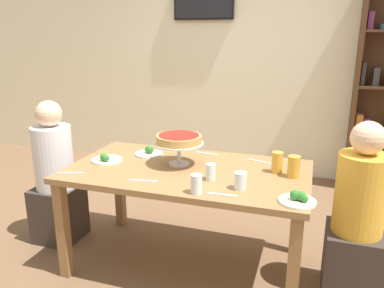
{
  "coord_description": "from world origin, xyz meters",
  "views": [
    {
      "loc": [
        0.79,
        -2.32,
        1.62
      ],
      "look_at": [
        0.0,
        0.1,
        0.89
      ],
      "focal_mm": 35.48,
      "sensor_mm": 36.0,
      "label": 1
    }
  ],
  "objects_px": {
    "salad_plate_far_diner": "(149,152)",
    "water_glass_clear_spare": "(240,181)",
    "diner_head_west": "(56,182)",
    "salad_plate_spare": "(106,159)",
    "water_glass_clear_near": "(196,184)",
    "water_glass_clear_far": "(211,172)",
    "beer_glass_amber_tall": "(294,167)",
    "cutlery_spare_fork": "(222,195)",
    "cutlery_knife_far": "(143,181)",
    "cutlery_fork_far": "(207,153)",
    "deep_dish_pizza_stand": "(179,141)",
    "television": "(204,1)",
    "salad_plate_near_diner": "(298,199)",
    "beer_glass_amber_short": "(277,162)",
    "cutlery_knife_near": "(70,173)",
    "diner_head_east": "(357,225)",
    "cutlery_fork_near": "(259,161)",
    "dining_table": "(188,181)"
  },
  "relations": [
    {
      "from": "salad_plate_far_diner",
      "to": "water_glass_clear_spare",
      "type": "distance_m",
      "value": 0.91
    },
    {
      "from": "diner_head_west",
      "to": "salad_plate_spare",
      "type": "height_order",
      "value": "diner_head_west"
    },
    {
      "from": "water_glass_clear_near",
      "to": "water_glass_clear_far",
      "type": "relative_size",
      "value": 1.07
    },
    {
      "from": "beer_glass_amber_tall",
      "to": "cutlery_spare_fork",
      "type": "distance_m",
      "value": 0.56
    },
    {
      "from": "cutlery_knife_far",
      "to": "cutlery_fork_far",
      "type": "bearing_deg",
      "value": 61.74
    },
    {
      "from": "salad_plate_spare",
      "to": "cutlery_knife_far",
      "type": "relative_size",
      "value": 1.23
    },
    {
      "from": "diner_head_west",
      "to": "water_glass_clear_near",
      "type": "distance_m",
      "value": 1.4
    },
    {
      "from": "deep_dish_pizza_stand",
      "to": "cutlery_fork_far",
      "type": "bearing_deg",
      "value": 68.99
    },
    {
      "from": "television",
      "to": "beer_glass_amber_tall",
      "type": "bearing_deg",
      "value": -59.31
    },
    {
      "from": "salad_plate_near_diner",
      "to": "beer_glass_amber_tall",
      "type": "distance_m",
      "value": 0.4
    },
    {
      "from": "water_glass_clear_far",
      "to": "diner_head_west",
      "type": "bearing_deg",
      "value": 172.5
    },
    {
      "from": "salad_plate_near_diner",
      "to": "cutlery_fork_far",
      "type": "height_order",
      "value": "salad_plate_near_diner"
    },
    {
      "from": "beer_glass_amber_short",
      "to": "cutlery_knife_near",
      "type": "distance_m",
      "value": 1.38
    },
    {
      "from": "diner_head_west",
      "to": "deep_dish_pizza_stand",
      "type": "bearing_deg",
      "value": 2.2
    },
    {
      "from": "water_glass_clear_near",
      "to": "cutlery_fork_far",
      "type": "xyz_separation_m",
      "value": [
        -0.15,
        0.75,
        -0.05
      ]
    },
    {
      "from": "diner_head_west",
      "to": "water_glass_clear_far",
      "type": "height_order",
      "value": "diner_head_west"
    },
    {
      "from": "diner_head_east",
      "to": "cutlery_fork_far",
      "type": "xyz_separation_m",
      "value": [
        -1.07,
        0.36,
        0.25
      ]
    },
    {
      "from": "water_glass_clear_spare",
      "to": "cutlery_knife_far",
      "type": "distance_m",
      "value": 0.61
    },
    {
      "from": "diner_head_east",
      "to": "beer_glass_amber_short",
      "type": "relative_size",
      "value": 8.15
    },
    {
      "from": "television",
      "to": "deep_dish_pizza_stand",
      "type": "bearing_deg",
      "value": -78.11
    },
    {
      "from": "salad_plate_near_diner",
      "to": "water_glass_clear_near",
      "type": "distance_m",
      "value": 0.57
    },
    {
      "from": "diner_head_west",
      "to": "cutlery_fork_far",
      "type": "bearing_deg",
      "value": 16.7
    },
    {
      "from": "salad_plate_near_diner",
      "to": "beer_glass_amber_tall",
      "type": "relative_size",
      "value": 1.45
    },
    {
      "from": "beer_glass_amber_short",
      "to": "beer_glass_amber_tall",
      "type": "bearing_deg",
      "value": -26.85
    },
    {
      "from": "cutlery_knife_near",
      "to": "cutlery_fork_near",
      "type": "bearing_deg",
      "value": 9.93
    },
    {
      "from": "diner_head_west",
      "to": "diner_head_east",
      "type": "height_order",
      "value": "same"
    },
    {
      "from": "television",
      "to": "cutlery_knife_far",
      "type": "xyz_separation_m",
      "value": [
        0.32,
        -2.41,
        -1.25
      ]
    },
    {
      "from": "water_glass_clear_near",
      "to": "cutlery_knife_near",
      "type": "bearing_deg",
      "value": 176.54
    },
    {
      "from": "salad_plate_near_diner",
      "to": "water_glass_clear_near",
      "type": "height_order",
      "value": "water_glass_clear_near"
    },
    {
      "from": "water_glass_clear_far",
      "to": "cutlery_knife_near",
      "type": "distance_m",
      "value": 0.94
    },
    {
      "from": "deep_dish_pizza_stand",
      "to": "cutlery_spare_fork",
      "type": "bearing_deg",
      "value": -45.46
    },
    {
      "from": "water_glass_clear_far",
      "to": "cutlery_knife_near",
      "type": "bearing_deg",
      "value": -169.28
    },
    {
      "from": "salad_plate_far_diner",
      "to": "diner_head_east",
      "type": "bearing_deg",
      "value": -7.78
    },
    {
      "from": "dining_table",
      "to": "television",
      "type": "relative_size",
      "value": 2.31
    },
    {
      "from": "television",
      "to": "salad_plate_spare",
      "type": "relative_size",
      "value": 3.21
    },
    {
      "from": "television",
      "to": "beer_glass_amber_tall",
      "type": "xyz_separation_m",
      "value": [
        1.21,
        -2.04,
        -1.18
      ]
    },
    {
      "from": "beer_glass_amber_short",
      "to": "cutlery_spare_fork",
      "type": "bearing_deg",
      "value": -118.39
    },
    {
      "from": "salad_plate_far_diner",
      "to": "beer_glass_amber_tall",
      "type": "distance_m",
      "value": 1.09
    },
    {
      "from": "deep_dish_pizza_stand",
      "to": "beer_glass_amber_tall",
      "type": "height_order",
      "value": "deep_dish_pizza_stand"
    },
    {
      "from": "television",
      "to": "salad_plate_spare",
      "type": "distance_m",
      "value": 2.48
    },
    {
      "from": "water_glass_clear_near",
      "to": "cutlery_fork_near",
      "type": "bearing_deg",
      "value": 68.81
    },
    {
      "from": "water_glass_clear_near",
      "to": "cutlery_knife_near",
      "type": "height_order",
      "value": "water_glass_clear_near"
    },
    {
      "from": "dining_table",
      "to": "television",
      "type": "xyz_separation_m",
      "value": [
        -0.51,
        2.11,
        1.34
      ]
    },
    {
      "from": "television",
      "to": "water_glass_clear_near",
      "type": "distance_m",
      "value": 2.84
    },
    {
      "from": "diner_head_west",
      "to": "water_glass_clear_far",
      "type": "bearing_deg",
      "value": -7.5
    },
    {
      "from": "diner_head_west",
      "to": "television",
      "type": "bearing_deg",
      "value": 73.82
    },
    {
      "from": "diner_head_west",
      "to": "cutlery_fork_near",
      "type": "height_order",
      "value": "diner_head_west"
    },
    {
      "from": "cutlery_fork_near",
      "to": "cutlery_knife_near",
      "type": "relative_size",
      "value": 1.0
    },
    {
      "from": "salad_plate_near_diner",
      "to": "diner_head_west",
      "type": "bearing_deg",
      "value": 169.28
    },
    {
      "from": "beer_glass_amber_tall",
      "to": "cutlery_spare_fork",
      "type": "bearing_deg",
      "value": -131.11
    }
  ]
}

